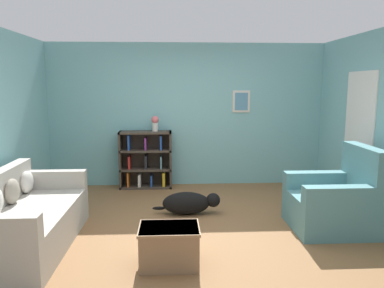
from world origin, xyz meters
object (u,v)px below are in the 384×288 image
at_px(coffee_table, 169,245).
at_px(vase, 155,123).
at_px(couch, 23,221).
at_px(recliner_chair, 336,202).
at_px(dog, 189,203).
at_px(bookshelf, 146,160).

xyz_separation_m(coffee_table, vase, (-0.27, 3.01, 0.96)).
distance_m(couch, vase, 2.99).
bearing_deg(coffee_table, couch, 163.02).
distance_m(recliner_chair, vase, 3.32).
distance_m(couch, dog, 2.20).
distance_m(coffee_table, vase, 3.17).
bearing_deg(coffee_table, bookshelf, 98.31).
bearing_deg(coffee_table, dog, 79.92).
distance_m(dog, vase, 1.87).
bearing_deg(recliner_chair, vase, 138.64).
height_order(dog, vase, vase).
bearing_deg(couch, bookshelf, 64.11).
height_order(coffee_table, vase, vase).
xyz_separation_m(couch, recliner_chair, (3.82, 0.37, 0.04)).
relative_size(recliner_chair, coffee_table, 1.74).
height_order(bookshelf, vase, vase).
height_order(couch, recliner_chair, recliner_chair).
distance_m(bookshelf, coffee_table, 3.07).
bearing_deg(vase, dog, -69.97).
relative_size(bookshelf, coffee_table, 1.65).
distance_m(bookshelf, dog, 1.69).
bearing_deg(vase, couch, -119.27).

